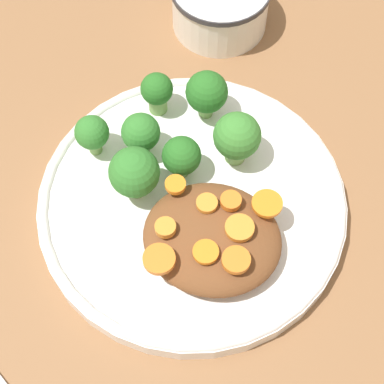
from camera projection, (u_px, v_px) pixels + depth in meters
name	position (u px, v px, depth m)	size (l,w,h in m)	color
ground_plane	(192.00, 209.00, 0.61)	(4.00, 4.00, 0.00)	#8C603D
plate	(192.00, 203.00, 0.60)	(0.29, 0.29, 0.02)	white
dip_bowl	(220.00, 2.00, 0.70)	(0.11, 0.11, 0.06)	white
stew_mound	(212.00, 238.00, 0.56)	(0.12, 0.11, 0.04)	brown
broccoli_floret_0	(182.00, 156.00, 0.59)	(0.04, 0.04, 0.05)	#7FA85B
broccoli_floret_1	(237.00, 137.00, 0.59)	(0.04, 0.04, 0.06)	#759E51
broccoli_floret_2	(207.00, 93.00, 0.62)	(0.04, 0.04, 0.06)	#759E51
broccoli_floret_3	(141.00, 133.00, 0.60)	(0.04, 0.04, 0.05)	#759E51
broccoli_floret_4	(134.00, 173.00, 0.57)	(0.05, 0.05, 0.06)	#759E51
broccoli_floret_5	(92.00, 133.00, 0.60)	(0.03, 0.03, 0.05)	#759E51
broccoli_floret_6	(157.00, 91.00, 0.62)	(0.03, 0.03, 0.05)	#759E51
carrot_slice_0	(236.00, 260.00, 0.53)	(0.02, 0.02, 0.01)	orange
carrot_slice_1	(267.00, 204.00, 0.55)	(0.03, 0.03, 0.00)	orange
carrot_slice_2	(165.00, 227.00, 0.54)	(0.02, 0.02, 0.01)	orange
carrot_slice_3	(206.00, 252.00, 0.53)	(0.02, 0.02, 0.00)	orange
carrot_slice_4	(231.00, 201.00, 0.55)	(0.02, 0.02, 0.01)	orange
carrot_slice_5	(240.00, 228.00, 0.54)	(0.03, 0.03, 0.01)	orange
carrot_slice_6	(207.00, 203.00, 0.55)	(0.02, 0.02, 0.00)	orange
carrot_slice_7	(159.00, 259.00, 0.53)	(0.03, 0.03, 0.01)	orange
carrot_slice_8	(175.00, 185.00, 0.56)	(0.02, 0.02, 0.01)	orange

